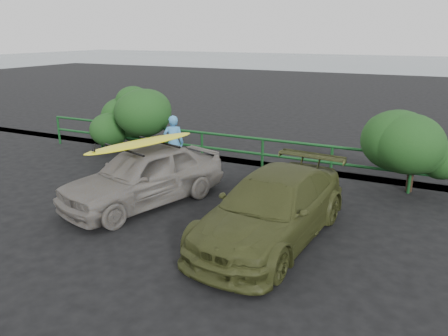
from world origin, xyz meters
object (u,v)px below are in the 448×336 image
Objects in this scene: olive_vehicle at (272,208)px; surfboard at (142,143)px; sedan at (144,175)px; man at (174,143)px; guardrail at (231,151)px.

olive_vehicle is 1.52× the size of surfboard.
sedan is 2.79m from man.
man is at bearing -150.51° from guardrail.
surfboard is at bearing 0.00° from sedan.
man is (-0.84, 2.66, 0.12)m from sedan.
olive_vehicle is (2.73, -3.97, 0.13)m from guardrail.
sedan is 1.39× the size of surfboard.
sedan is 0.79m from surfboard.
olive_vehicle reaches higher than guardrail.
guardrail is 1.74m from man.
guardrail is 3.56m from sedan.
guardrail is 3.10× the size of olive_vehicle.
guardrail is at bearing -173.47° from man.
man is at bearing 148.93° from olive_vehicle.
olive_vehicle is at bearing 120.52° from man.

